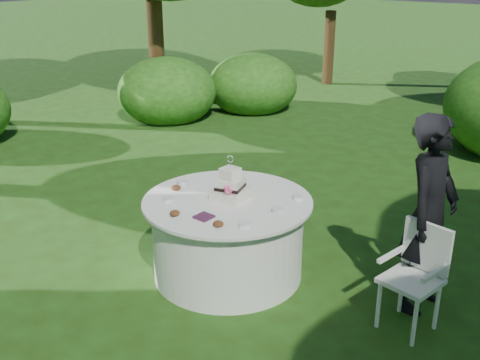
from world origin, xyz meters
name	(u,v)px	position (x,y,z in m)	size (l,w,h in m)	color
ground	(228,273)	(0.00, 0.00, 0.00)	(80.00, 80.00, 0.00)	#21390F
napkins	(204,217)	(0.10, -0.42, 0.78)	(0.14, 0.14, 0.02)	#471E3B
feather_plume	(182,208)	(-0.18, -0.40, 0.78)	(0.48, 0.07, 0.01)	white
guest	(429,215)	(1.61, 0.68, 0.85)	(0.62, 0.41, 1.71)	black
table	(228,237)	(0.00, 0.00, 0.39)	(1.56, 1.56, 0.77)	white
cake	(230,187)	(0.00, 0.04, 0.88)	(0.31, 0.31, 0.42)	silver
chair	(417,269)	(1.69, 0.35, 0.52)	(0.47, 0.46, 0.88)	white
votives	(233,197)	(0.03, 0.04, 0.79)	(1.21, 0.94, 0.04)	silver
petal_cups	(189,207)	(-0.11, -0.39, 0.79)	(0.93, 0.50, 0.05)	#562D16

